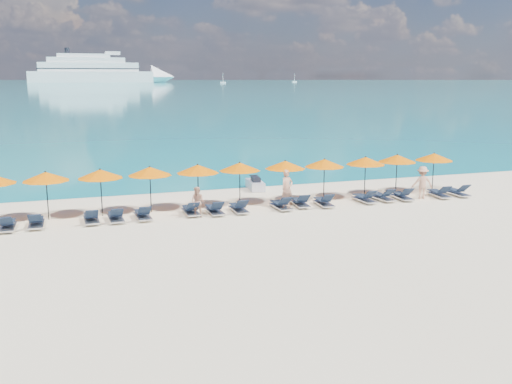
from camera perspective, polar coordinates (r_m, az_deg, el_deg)
name	(u,v)px	position (r m, az deg, el deg)	size (l,w,h in m)	color
ground	(278,233)	(24.05, 2.26, -4.16)	(1400.00, 1400.00, 0.00)	beige
sea	(71,82)	(681.74, -17.99, 10.41)	(1600.00, 1300.00, 0.01)	#1FA9B2
cruise_ship	(104,72)	(632.23, -14.92, 11.52)	(150.94, 27.06, 41.89)	white
sailboat_near	(223,82)	(545.26, -3.33, 10.90)	(5.24, 1.75, 9.60)	white
sailboat_far	(294,81)	(637.91, 3.86, 10.98)	(5.22, 1.74, 9.57)	white
jetski	(255,184)	(33.27, -0.09, 0.80)	(1.01, 2.16, 0.74)	#B2B3C6
beachgoer_a	(287,188)	(28.70, 3.12, 0.36)	(0.69, 0.45, 1.90)	tan
beachgoer_b	(198,202)	(26.76, -5.84, -1.01)	(0.70, 0.40, 1.44)	tan
beachgoer_c	(422,183)	(31.92, 16.28, 0.92)	(1.14, 0.53, 1.76)	tan
umbrella_1	(46,176)	(27.60, -20.28, 1.46)	(2.10, 2.10, 2.28)	black
umbrella_2	(100,174)	(27.57, -15.31, 1.76)	(2.10, 2.10, 2.28)	black
umbrella_3	(150,171)	(27.82, -10.57, 2.06)	(2.10, 2.10, 2.28)	black
umbrella_4	(198,169)	(28.17, -5.85, 2.31)	(2.10, 2.10, 2.28)	black
umbrella_5	(240,167)	(28.73, -1.64, 2.55)	(2.10, 2.10, 2.28)	black
umbrella_6	(285,165)	(29.38, 2.94, 2.74)	(2.10, 2.10, 2.28)	black
umbrella_7	(324,163)	(30.16, 6.86, 2.90)	(2.10, 2.10, 2.28)	black
umbrella_8	(366,161)	(31.28, 10.90, 3.08)	(2.10, 2.10, 2.28)	black
umbrella_9	(397,158)	(32.57, 13.94, 3.27)	(2.10, 2.10, 2.28)	black
umbrella_10	(434,157)	(33.75, 17.38, 3.37)	(2.10, 2.10, 2.28)	black
lounger_1	(7,225)	(26.68, -23.60, -3.03)	(0.64, 1.71, 0.66)	silver
lounger_2	(36,222)	(26.71, -21.13, -2.82)	(0.65, 1.71, 0.66)	silver
lounger_3	(91,218)	(26.72, -16.14, -2.49)	(0.66, 1.71, 0.66)	silver
lounger_4	(116,216)	(26.70, -13.84, -2.38)	(0.66, 1.72, 0.66)	silver
lounger_5	(143,214)	(26.82, -11.25, -2.20)	(0.69, 1.73, 0.66)	silver
lounger_6	(191,210)	(27.33, -6.53, -1.80)	(0.62, 1.70, 0.66)	silver
lounger_7	(215,209)	(27.35, -4.15, -1.74)	(0.63, 1.70, 0.66)	silver
lounger_8	(239,208)	(27.64, -1.73, -1.58)	(0.63, 1.70, 0.66)	silver
lounger_9	(281,205)	(28.29, 2.50, -1.28)	(0.68, 1.72, 0.66)	silver
lounger_10	(300,202)	(28.93, 4.45, -1.01)	(0.78, 1.75, 0.66)	silver
lounger_11	(324,202)	(29.14, 6.80, -0.97)	(0.76, 1.74, 0.66)	silver
lounger_12	(365,198)	(30.34, 10.82, -0.60)	(0.67, 1.72, 0.66)	silver
lounger_13	(382,196)	(30.95, 12.52, -0.43)	(0.75, 1.74, 0.66)	silver
lounger_14	(402,195)	(31.45, 14.39, -0.33)	(0.75, 1.74, 0.66)	silver
lounger_15	(439,193)	(32.60, 17.84, -0.12)	(0.78, 1.75, 0.66)	silver
lounger_16	(457,192)	(33.34, 19.47, 0.03)	(0.62, 1.70, 0.66)	silver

